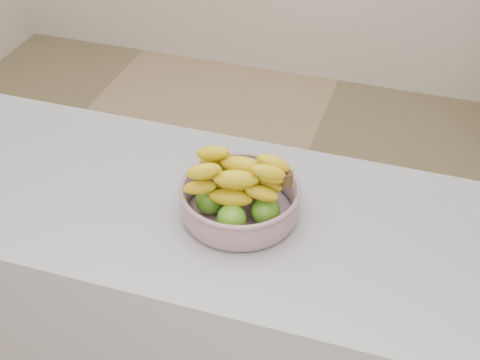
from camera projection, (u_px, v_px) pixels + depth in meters
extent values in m
plane|color=#9F8561|center=(226.00, 347.00, 2.35)|extent=(4.00, 4.00, 0.00)
cube|color=gray|center=(189.00, 326.00, 1.85)|extent=(2.00, 0.60, 0.90)
cylinder|color=#98A0B6|center=(240.00, 212.00, 1.54)|extent=(0.24, 0.24, 0.01)
torus|color=#98A0B6|center=(240.00, 189.00, 1.49)|extent=(0.28, 0.28, 0.01)
sphere|color=#448617|center=(232.00, 219.00, 1.46)|extent=(0.07, 0.07, 0.07)
sphere|color=#448617|center=(266.00, 210.00, 1.48)|extent=(0.07, 0.07, 0.07)
sphere|color=#448617|center=(263.00, 188.00, 1.55)|extent=(0.07, 0.07, 0.07)
sphere|color=#448617|center=(230.00, 182.00, 1.56)|extent=(0.07, 0.07, 0.07)
sphere|color=#448617|center=(210.00, 200.00, 1.51)|extent=(0.07, 0.07, 0.07)
ellipsoid|color=yellow|center=(231.00, 197.00, 1.46)|extent=(0.18, 0.07, 0.04)
ellipsoid|color=yellow|center=(236.00, 185.00, 1.49)|extent=(0.18, 0.05, 0.04)
ellipsoid|color=yellow|center=(241.00, 174.00, 1.53)|extent=(0.18, 0.05, 0.04)
ellipsoid|color=yellow|center=(237.00, 181.00, 1.45)|extent=(0.18, 0.08, 0.04)
ellipsoid|color=yellow|center=(243.00, 169.00, 1.49)|extent=(0.18, 0.07, 0.04)
ellipsoid|color=yellow|center=(242.00, 166.00, 1.45)|extent=(0.18, 0.05, 0.04)
ellipsoid|color=yellow|center=(236.00, 179.00, 1.42)|extent=(0.18, 0.09, 0.04)
cylinder|color=#463016|center=(287.00, 178.00, 1.44)|extent=(0.03, 0.03, 0.03)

